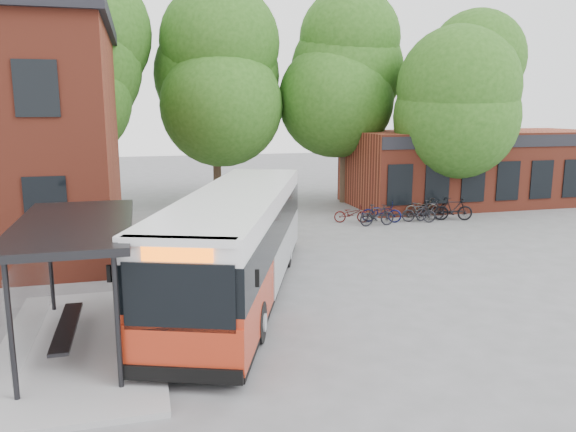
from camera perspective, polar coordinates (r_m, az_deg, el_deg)
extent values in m
plane|color=#5D5D5F|center=(14.86, -1.98, -9.80)|extent=(100.00, 100.00, 0.00)
imported|color=#410D0B|center=(26.19, 6.46, 0.24)|extent=(1.70, 0.96, 0.85)
imported|color=black|center=(25.59, 9.03, 0.09)|extent=(1.66, 0.48, 1.00)
imported|color=#090E39|center=(26.46, 9.48, 0.39)|extent=(1.93, 1.32, 0.96)
imported|color=black|center=(26.78, 13.14, 0.34)|extent=(1.58, 1.04, 0.93)
imported|color=#3A352D|center=(28.17, 13.42, 0.87)|extent=(1.83, 0.70, 0.95)
imported|color=black|center=(27.36, 14.28, 0.59)|extent=(1.71, 0.70, 1.00)
imported|color=black|center=(28.67, 14.68, 0.95)|extent=(1.79, 0.72, 0.92)
imported|color=black|center=(27.64, 16.44, 0.68)|extent=(1.89, 0.99, 1.09)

